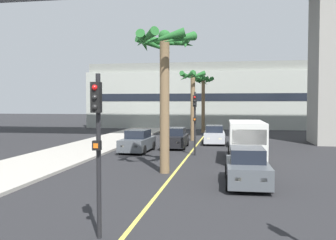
{
  "coord_description": "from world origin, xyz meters",
  "views": [
    {
      "loc": [
        2.69,
        -2.16,
        3.46
      ],
      "look_at": [
        0.0,
        14.0,
        2.72
      ],
      "focal_mm": 39.84,
      "sensor_mm": 36.0,
      "label": 1
    }
  ],
  "objects_px": {
    "car_queue_fourth": "(214,135)",
    "traffic_light_median_near": "(97,133)",
    "car_queue_third": "(138,142)",
    "palm_tree_far_median": "(193,87)",
    "palm_tree_mid_median": "(203,88)",
    "palm_tree_near_median": "(165,61)",
    "delivery_van": "(246,139)",
    "car_queue_fifth": "(247,168)",
    "car_queue_second": "(175,139)",
    "car_queue_front": "(241,137)",
    "traffic_light_median_far": "(195,114)"
  },
  "relations": [
    {
      "from": "car_queue_front",
      "to": "car_queue_second",
      "type": "xyz_separation_m",
      "value": [
        -5.1,
        -2.58,
        0.0
      ]
    },
    {
      "from": "traffic_light_median_far",
      "to": "palm_tree_mid_median",
      "type": "height_order",
      "value": "palm_tree_mid_median"
    },
    {
      "from": "car_queue_second",
      "to": "car_queue_third",
      "type": "relative_size",
      "value": 0.99
    },
    {
      "from": "car_queue_fourth",
      "to": "traffic_light_median_near",
      "type": "relative_size",
      "value": 0.99
    },
    {
      "from": "palm_tree_near_median",
      "to": "palm_tree_far_median",
      "type": "xyz_separation_m",
      "value": [
        -0.24,
        16.15,
        -0.53
      ]
    },
    {
      "from": "car_queue_fourth",
      "to": "palm_tree_mid_median",
      "type": "xyz_separation_m",
      "value": [
        -1.79,
        11.77,
        4.5
      ]
    },
    {
      "from": "delivery_van",
      "to": "palm_tree_near_median",
      "type": "relative_size",
      "value": 0.75
    },
    {
      "from": "palm_tree_mid_median",
      "to": "car_queue_fifth",
      "type": "bearing_deg",
      "value": -82.13
    },
    {
      "from": "car_queue_fifth",
      "to": "delivery_van",
      "type": "xyz_separation_m",
      "value": [
        0.25,
        6.62,
        0.57
      ]
    },
    {
      "from": "car_queue_second",
      "to": "car_queue_fourth",
      "type": "height_order",
      "value": "same"
    },
    {
      "from": "palm_tree_near_median",
      "to": "car_queue_fourth",
      "type": "bearing_deg",
      "value": 82.35
    },
    {
      "from": "traffic_light_median_near",
      "to": "palm_tree_near_median",
      "type": "distance_m",
      "value": 9.56
    },
    {
      "from": "palm_tree_near_median",
      "to": "palm_tree_far_median",
      "type": "distance_m",
      "value": 16.16
    },
    {
      "from": "car_queue_front",
      "to": "palm_tree_mid_median",
      "type": "distance_m",
      "value": 14.04
    },
    {
      "from": "car_queue_second",
      "to": "car_queue_third",
      "type": "bearing_deg",
      "value": -129.01
    },
    {
      "from": "palm_tree_mid_median",
      "to": "palm_tree_far_median",
      "type": "bearing_deg",
      "value": -91.87
    },
    {
      "from": "palm_tree_mid_median",
      "to": "palm_tree_far_median",
      "type": "height_order",
      "value": "palm_tree_mid_median"
    },
    {
      "from": "car_queue_fourth",
      "to": "palm_tree_far_median",
      "type": "bearing_deg",
      "value": 131.99
    },
    {
      "from": "car_queue_fourth",
      "to": "traffic_light_median_near",
      "type": "bearing_deg",
      "value": -94.94
    },
    {
      "from": "car_queue_front",
      "to": "traffic_light_median_far",
      "type": "relative_size",
      "value": 0.99
    },
    {
      "from": "traffic_light_median_far",
      "to": "palm_tree_far_median",
      "type": "height_order",
      "value": "palm_tree_far_median"
    },
    {
      "from": "car_queue_front",
      "to": "car_queue_third",
      "type": "xyz_separation_m",
      "value": [
        -7.39,
        -5.4,
        0.0
      ]
    },
    {
      "from": "traffic_light_median_near",
      "to": "palm_tree_far_median",
      "type": "height_order",
      "value": "palm_tree_far_median"
    },
    {
      "from": "car_queue_second",
      "to": "car_queue_fourth",
      "type": "bearing_deg",
      "value": 50.52
    },
    {
      "from": "car_queue_fourth",
      "to": "palm_tree_near_median",
      "type": "relative_size",
      "value": 0.59
    },
    {
      "from": "delivery_van",
      "to": "palm_tree_far_median",
      "type": "height_order",
      "value": "palm_tree_far_median"
    },
    {
      "from": "car_queue_fifth",
      "to": "car_queue_front",
      "type": "bearing_deg",
      "value": 89.21
    },
    {
      "from": "palm_tree_near_median",
      "to": "traffic_light_median_near",
      "type": "bearing_deg",
      "value": -90.81
    },
    {
      "from": "traffic_light_median_far",
      "to": "traffic_light_median_near",
      "type": "bearing_deg",
      "value": -93.7
    },
    {
      "from": "delivery_van",
      "to": "traffic_light_median_near",
      "type": "height_order",
      "value": "traffic_light_median_near"
    },
    {
      "from": "delivery_van",
      "to": "car_queue_fifth",
      "type": "bearing_deg",
      "value": -92.13
    },
    {
      "from": "car_queue_front",
      "to": "car_queue_third",
      "type": "height_order",
      "value": "same"
    },
    {
      "from": "palm_tree_mid_median",
      "to": "palm_tree_far_median",
      "type": "distance_m",
      "value": 9.46
    },
    {
      "from": "car_queue_fifth",
      "to": "delivery_van",
      "type": "relative_size",
      "value": 0.78
    },
    {
      "from": "car_queue_second",
      "to": "traffic_light_median_far",
      "type": "bearing_deg",
      "value": -64.8
    },
    {
      "from": "car_queue_fourth",
      "to": "car_queue_fifth",
      "type": "xyz_separation_m",
      "value": [
        2.03,
        -15.85,
        0.0
      ]
    },
    {
      "from": "car_queue_second",
      "to": "palm_tree_far_median",
      "type": "relative_size",
      "value": 0.63
    },
    {
      "from": "car_queue_front",
      "to": "traffic_light_median_near",
      "type": "bearing_deg",
      "value": -100.84
    },
    {
      "from": "delivery_van",
      "to": "palm_tree_far_median",
      "type": "relative_size",
      "value": 0.81
    },
    {
      "from": "car_queue_third",
      "to": "palm_tree_mid_median",
      "type": "height_order",
      "value": "palm_tree_mid_median"
    },
    {
      "from": "car_queue_front",
      "to": "palm_tree_far_median",
      "type": "xyz_separation_m",
      "value": [
        -4.33,
        3.22,
        4.26
      ]
    },
    {
      "from": "car_queue_fourth",
      "to": "traffic_light_median_far",
      "type": "height_order",
      "value": "traffic_light_median_far"
    },
    {
      "from": "delivery_van",
      "to": "traffic_light_median_far",
      "type": "height_order",
      "value": "traffic_light_median_far"
    },
    {
      "from": "car_queue_third",
      "to": "traffic_light_median_near",
      "type": "xyz_separation_m",
      "value": [
        3.16,
        -16.67,
        1.99
      ]
    },
    {
      "from": "palm_tree_near_median",
      "to": "palm_tree_far_median",
      "type": "relative_size",
      "value": 1.08
    },
    {
      "from": "car_queue_front",
      "to": "traffic_light_median_near",
      "type": "xyz_separation_m",
      "value": [
        -4.23,
        -22.07,
        1.99
      ]
    },
    {
      "from": "car_queue_second",
      "to": "car_queue_fifth",
      "type": "xyz_separation_m",
      "value": [
        4.9,
        -12.38,
        0.0
      ]
    },
    {
      "from": "car_queue_fourth",
      "to": "car_queue_fifth",
      "type": "relative_size",
      "value": 1.01
    },
    {
      "from": "car_queue_third",
      "to": "traffic_light_median_far",
      "type": "height_order",
      "value": "traffic_light_median_far"
    },
    {
      "from": "palm_tree_near_median",
      "to": "palm_tree_mid_median",
      "type": "height_order",
      "value": "palm_tree_near_median"
    }
  ]
}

